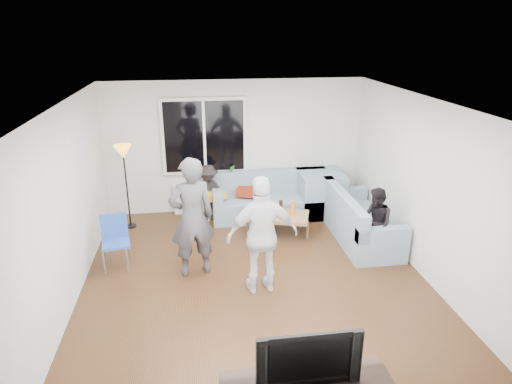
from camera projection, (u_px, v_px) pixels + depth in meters
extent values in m
cube|color=#56351C|center=(255.00, 280.00, 6.64)|extent=(5.00, 5.50, 0.04)
cube|color=white|center=(255.00, 102.00, 5.72)|extent=(5.00, 5.50, 0.04)
cube|color=silver|center=(235.00, 147.00, 8.75)|extent=(5.00, 0.04, 2.60)
cube|color=silver|center=(303.00, 319.00, 3.61)|extent=(5.00, 0.04, 2.60)
cube|color=silver|center=(65.00, 207.00, 5.85)|extent=(0.04, 5.50, 2.60)
cube|color=silver|center=(425.00, 188.00, 6.52)|extent=(0.04, 5.50, 2.60)
cube|color=white|center=(204.00, 136.00, 8.51)|extent=(1.62, 0.06, 1.47)
cube|color=black|center=(204.00, 137.00, 8.47)|extent=(1.50, 0.02, 1.35)
cube|color=white|center=(204.00, 137.00, 8.46)|extent=(0.05, 0.03, 1.35)
cube|color=silver|center=(207.00, 197.00, 8.91)|extent=(1.30, 0.12, 0.62)
imported|color=#2C6428|center=(230.00, 174.00, 8.77)|extent=(0.23, 0.20, 0.36)
imported|color=white|center=(193.00, 179.00, 8.70)|extent=(0.22, 0.22, 0.19)
cube|color=gray|center=(320.00, 193.00, 8.81)|extent=(0.85, 0.85, 0.85)
cube|color=gold|center=(214.00, 195.00, 8.48)|extent=(0.47, 0.44, 0.14)
cube|color=maroon|center=(246.00, 192.00, 8.64)|extent=(0.43, 0.39, 0.13)
cube|color=#A5814F|center=(277.00, 225.00, 7.95)|extent=(1.23, 0.90, 0.40)
cylinder|color=maroon|center=(271.00, 212.00, 7.76)|extent=(0.17, 0.17, 0.17)
imported|color=#444348|center=(192.00, 218.00, 6.48)|extent=(0.75, 0.58, 1.83)
imported|color=silver|center=(262.00, 236.00, 6.07)|extent=(1.03, 0.50, 1.70)
imported|color=black|center=(376.00, 223.00, 7.13)|extent=(0.51, 0.61, 1.15)
imported|color=black|center=(208.00, 192.00, 8.50)|extent=(0.72, 0.44, 1.09)
imported|color=black|center=(307.00, 353.00, 4.08)|extent=(0.97, 0.13, 0.56)
cylinder|color=#2B8117|center=(269.00, 213.00, 7.68)|extent=(0.08, 0.08, 0.22)
cylinder|color=orange|center=(293.00, 208.00, 7.80)|extent=(0.07, 0.07, 0.28)
cylinder|color=black|center=(281.00, 206.00, 7.98)|extent=(0.07, 0.07, 0.21)
cylinder|color=#D05D0C|center=(261.00, 207.00, 7.90)|extent=(0.07, 0.07, 0.24)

